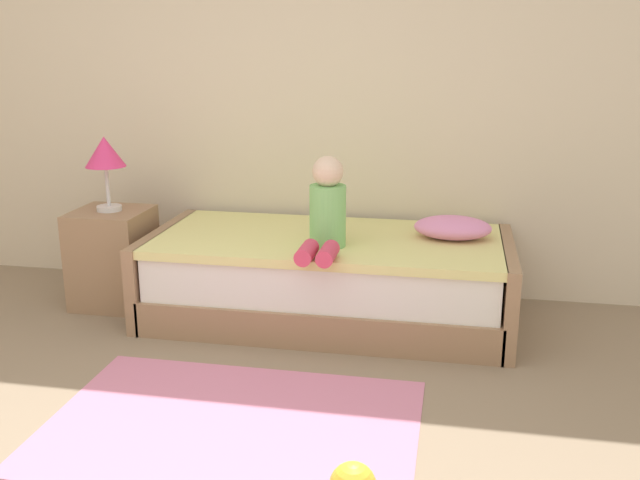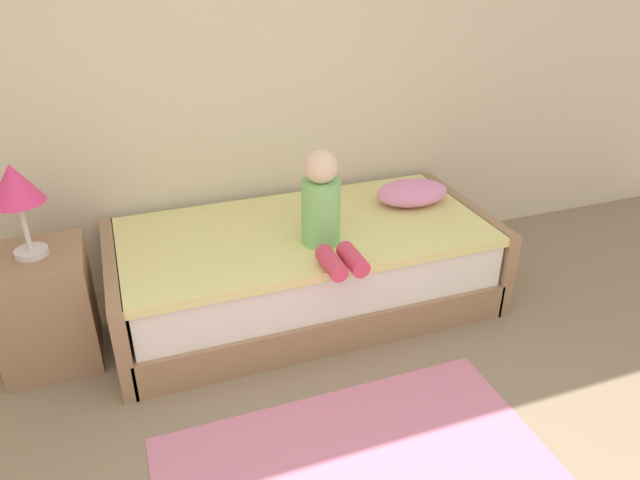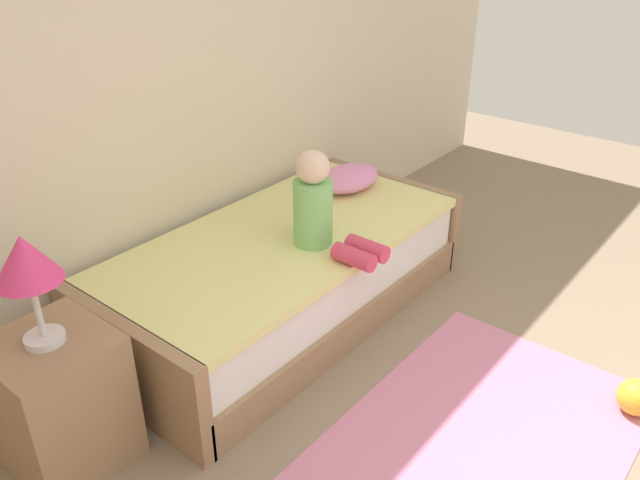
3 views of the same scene
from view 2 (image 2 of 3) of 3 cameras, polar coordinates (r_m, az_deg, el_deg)
name	(u,v)px [view 2 (image 2 of 3)]	position (r m, az deg, el deg)	size (l,w,h in m)	color
wall_rear	(185,34)	(3.43, -12.80, 18.65)	(7.20, 0.10, 2.90)	beige
bed	(305,268)	(3.38, -1.45, -2.69)	(2.11, 1.00, 0.50)	#997556
nightstand	(46,308)	(3.24, -24.76, -5.93)	(0.44, 0.44, 0.60)	#997556
table_lamp	(15,188)	(2.96, -27.18, 4.42)	(0.24, 0.24, 0.45)	silver
child_figure	(324,210)	(2.98, 0.40, 2.90)	(0.20, 0.51, 0.50)	#7FC672
pillow	(412,193)	(3.57, 8.80, 4.50)	(0.44, 0.30, 0.13)	#EA8CC6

